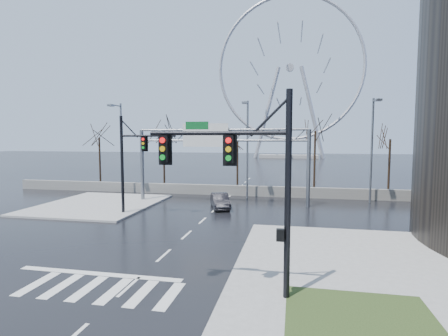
% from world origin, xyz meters
% --- Properties ---
extents(ground, '(260.00, 260.00, 0.00)m').
position_xyz_m(ground, '(0.00, 0.00, 0.00)').
color(ground, black).
rests_on(ground, ground).
extents(sidewalk_right_ext, '(12.00, 10.00, 0.15)m').
position_xyz_m(sidewalk_right_ext, '(10.00, 2.00, 0.07)').
color(sidewalk_right_ext, gray).
rests_on(sidewalk_right_ext, ground).
extents(sidewalk_far, '(10.00, 12.00, 0.15)m').
position_xyz_m(sidewalk_far, '(-11.00, 12.00, 0.07)').
color(sidewalk_far, gray).
rests_on(sidewalk_far, ground).
extents(grass_strip, '(5.00, 4.00, 0.02)m').
position_xyz_m(grass_strip, '(9.00, -5.00, 0.15)').
color(grass_strip, '#233616').
rests_on(grass_strip, sidewalk_near).
extents(barrier_wall, '(52.00, 0.50, 1.10)m').
position_xyz_m(barrier_wall, '(0.00, 20.00, 0.55)').
color(barrier_wall, slate).
rests_on(barrier_wall, ground).
extents(signal_mast_near, '(5.52, 0.41, 8.00)m').
position_xyz_m(signal_mast_near, '(5.14, -4.04, 4.87)').
color(signal_mast_near, black).
rests_on(signal_mast_near, ground).
extents(signal_mast_far, '(4.72, 0.41, 8.00)m').
position_xyz_m(signal_mast_far, '(-5.87, 8.96, 4.83)').
color(signal_mast_far, black).
rests_on(signal_mast_far, ground).
extents(sign_gantry, '(16.36, 0.40, 7.60)m').
position_xyz_m(sign_gantry, '(-0.38, 14.96, 5.18)').
color(sign_gantry, slate).
rests_on(sign_gantry, ground).
extents(streetlight_left, '(0.50, 2.55, 10.00)m').
position_xyz_m(streetlight_left, '(-12.00, 18.16, 5.89)').
color(streetlight_left, slate).
rests_on(streetlight_left, ground).
extents(streetlight_mid, '(0.50, 2.55, 10.00)m').
position_xyz_m(streetlight_mid, '(2.00, 18.16, 5.89)').
color(streetlight_mid, slate).
rests_on(streetlight_mid, ground).
extents(streetlight_right, '(0.50, 2.55, 10.00)m').
position_xyz_m(streetlight_right, '(14.00, 18.16, 5.89)').
color(streetlight_right, slate).
rests_on(streetlight_right, ground).
extents(tree_far_left, '(3.50, 3.50, 7.00)m').
position_xyz_m(tree_far_left, '(-18.00, 24.00, 5.57)').
color(tree_far_left, black).
rests_on(tree_far_left, ground).
extents(tree_left, '(3.75, 3.75, 7.50)m').
position_xyz_m(tree_left, '(-9.00, 23.50, 5.98)').
color(tree_left, black).
rests_on(tree_left, ground).
extents(tree_center, '(3.25, 3.25, 6.50)m').
position_xyz_m(tree_center, '(0.00, 24.50, 5.17)').
color(tree_center, black).
rests_on(tree_center, ground).
extents(tree_right, '(3.90, 3.90, 7.80)m').
position_xyz_m(tree_right, '(9.00, 23.50, 6.22)').
color(tree_right, black).
rests_on(tree_right, ground).
extents(tree_far_right, '(3.40, 3.40, 6.80)m').
position_xyz_m(tree_far_right, '(17.00, 24.00, 5.41)').
color(tree_far_right, black).
rests_on(tree_far_right, ground).
extents(ferris_wheel, '(45.00, 6.00, 50.91)m').
position_xyz_m(ferris_wheel, '(5.00, 95.00, 26.13)').
color(ferris_wheel, gray).
rests_on(ferris_wheel, ground).
extents(car, '(2.65, 4.26, 1.32)m').
position_xyz_m(car, '(0.32, 12.86, 0.66)').
color(car, black).
rests_on(car, ground).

